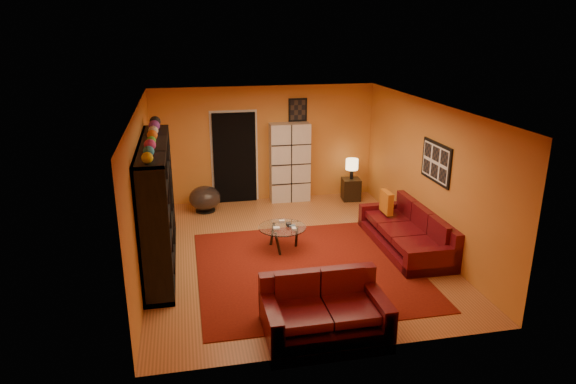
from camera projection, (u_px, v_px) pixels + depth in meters
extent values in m
plane|color=#99592F|center=(293.00, 252.00, 9.19)|extent=(6.00, 6.00, 0.00)
plane|color=white|center=(293.00, 106.00, 8.38)|extent=(6.00, 6.00, 0.00)
plane|color=orange|center=(265.00, 144.00, 11.57)|extent=(6.00, 0.00, 6.00)
plane|color=orange|center=(346.00, 256.00, 5.99)|extent=(6.00, 0.00, 6.00)
plane|color=orange|center=(142.00, 191.00, 8.31)|extent=(0.00, 6.00, 6.00)
plane|color=orange|center=(428.00, 174.00, 9.26)|extent=(0.00, 6.00, 6.00)
cube|color=#550F09|center=(307.00, 268.00, 8.55)|extent=(3.60, 3.60, 0.01)
cube|color=black|center=(235.00, 158.00, 11.49)|extent=(0.95, 0.10, 2.04)
cube|color=black|center=(436.00, 162.00, 8.88)|extent=(0.03, 1.00, 0.70)
cube|color=black|center=(298.00, 110.00, 11.46)|extent=(0.42, 0.03, 0.52)
cube|color=black|center=(158.00, 205.00, 8.43)|extent=(0.45, 3.00, 2.10)
imported|color=black|center=(161.00, 210.00, 8.44)|extent=(0.86, 0.11, 0.50)
cube|color=#490910|center=(405.00, 239.00, 9.33)|extent=(0.98, 2.39, 0.32)
cube|color=#490910|center=(427.00, 224.00, 9.32)|extent=(0.19, 2.38, 0.85)
cube|color=#490910|center=(434.00, 257.00, 8.25)|extent=(0.98, 0.18, 0.62)
cube|color=#490910|center=(383.00, 211.00, 10.30)|extent=(0.98, 0.18, 0.62)
cube|color=#490910|center=(421.00, 238.00, 8.59)|extent=(0.76, 0.66, 0.12)
cube|color=#490910|center=(404.00, 223.00, 9.22)|extent=(0.76, 0.66, 0.12)
cube|color=#490910|center=(390.00, 211.00, 9.85)|extent=(0.76, 0.66, 0.12)
cube|color=#490910|center=(325.00, 319.00, 6.79)|extent=(1.63, 0.98, 0.32)
cube|color=#490910|center=(318.00, 287.00, 7.08)|extent=(1.63, 0.19, 0.85)
cube|color=#490910|center=(377.00, 303.00, 6.89)|extent=(0.18, 0.98, 0.62)
cube|color=#490910|center=(271.00, 315.00, 6.61)|extent=(0.18, 0.98, 0.62)
cube|color=#490910|center=(350.00, 298.00, 6.72)|extent=(0.62, 0.76, 0.12)
cube|color=#490910|center=(303.00, 303.00, 6.60)|extent=(0.62, 0.76, 0.12)
cube|color=#CA6916|center=(387.00, 202.00, 9.83)|extent=(0.12, 0.42, 0.42)
cylinder|color=silver|center=(282.00, 227.00, 9.16)|extent=(0.85, 0.85, 0.02)
cylinder|color=black|center=(296.00, 237.00, 9.28)|extent=(0.05, 0.05, 0.41)
cylinder|color=black|center=(272.00, 234.00, 9.40)|extent=(0.05, 0.05, 0.41)
cylinder|color=black|center=(278.00, 244.00, 8.98)|extent=(0.05, 0.05, 0.41)
cube|color=beige|center=(290.00, 162.00, 11.62)|extent=(0.90, 0.41, 1.79)
cylinder|color=black|center=(206.00, 210.00, 11.16)|extent=(0.44, 0.44, 0.03)
cylinder|color=black|center=(205.00, 207.00, 11.14)|extent=(0.06, 0.06, 0.15)
ellipsoid|color=#453D3C|center=(205.00, 198.00, 11.07)|extent=(0.68, 0.68, 0.51)
cube|color=black|center=(351.00, 189.00, 11.83)|extent=(0.44, 0.44, 0.50)
cylinder|color=black|center=(352.00, 174.00, 11.72)|extent=(0.08, 0.08, 0.23)
cylinder|color=#FFD88C|center=(352.00, 164.00, 11.64)|extent=(0.28, 0.28, 0.24)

